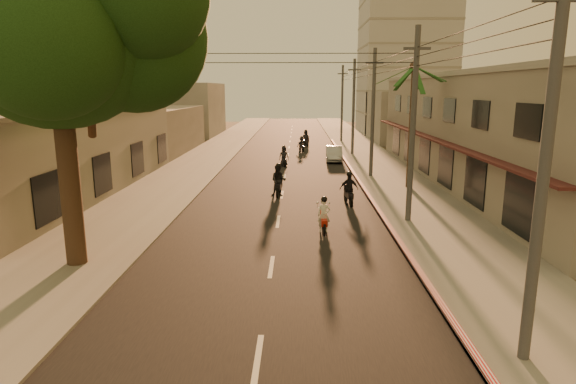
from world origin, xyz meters
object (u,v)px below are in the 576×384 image
Objects in this scene: scooter_red at (324,216)px; scooter_far_a at (284,157)px; scooter_mid_b at (349,190)px; broadleaf_tree at (68,19)px; scooter_far_b at (302,145)px; scooter_far_c at (306,139)px; scooter_mid_a at (279,181)px; parked_car at (334,154)px; palm_tree at (414,74)px.

scooter_red is 0.95× the size of scooter_far_a.
broadleaf_tree is at bearing -144.51° from scooter_mid_b.
broadleaf_tree is 34.10m from scooter_far_b.
scooter_far_b is at bearing 73.72° from scooter_far_a.
broadleaf_tree is 38.51m from scooter_far_c.
broadleaf_tree is 6.47× the size of scooter_far_c.
broadleaf_tree is 15.25m from scooter_mid_a.
parked_car is 11.30m from scooter_far_c.
scooter_far_c is (-6.17, 22.94, -6.30)m from palm_tree.
broadleaf_tree is 28.96m from parked_car.
palm_tree is at bearing 19.94° from scooter_mid_a.
palm_tree is 4.38× the size of scooter_far_c.
scooter_far_b is at bearing 76.17° from broadleaf_tree.
scooter_mid_b is (10.36, 9.45, -7.64)m from broadleaf_tree.
scooter_far_a reaches higher than scooter_far_b.
scooter_mid_b is at bearing 42.38° from broadleaf_tree.
scooter_far_c is at bearing 103.96° from parked_car.
scooter_far_a is (0.00, 11.20, -0.11)m from scooter_mid_a.
scooter_far_a is 0.44× the size of parked_car.
scooter_far_c is at bearing 68.84° from scooter_far_b.
scooter_red is 0.41× the size of parked_car.
scooter_mid_b is (-4.26, -4.40, -6.31)m from palm_tree.
palm_tree reaches higher than scooter_red.
palm_tree is 20.59m from scooter_far_b.
palm_tree is at bearing -54.54° from scooter_far_a.
scooter_red is 18.69m from scooter_far_a.
scooter_far_b is (-6.67, 18.39, -6.42)m from palm_tree.
broadleaf_tree is at bearing -110.47° from parked_car.
scooter_red is at bearing 25.89° from broadleaf_tree.
scooter_far_b is 0.39× the size of parked_car.
scooter_mid_a is 1.14× the size of scooter_far_a.
scooter_far_a reaches higher than parked_car.
palm_tree reaches higher than scooter_far_a.
palm_tree is 2.03× the size of parked_car.
scooter_red is at bearing -103.34° from scooter_far_b.
scooter_far_a is (-3.94, 13.32, -0.06)m from scooter_mid_b.
scooter_mid_b is at bearing 71.97° from scooter_red.
scooter_far_a is at bearing -80.41° from scooter_far_c.
scooter_far_c is (0.50, 4.54, 0.12)m from scooter_far_b.
scooter_mid_a is at bearing -97.13° from scooter_far_a.
broadleaf_tree is 7.63× the size of scooter_far_b.
scooter_red is 21.60m from parked_car.
scooter_mid_a reaches higher than scooter_far_c.
scooter_mid_a is (-2.30, 7.35, 0.18)m from scooter_red.
parked_car is at bearing -81.65° from scooter_far_b.
broadleaf_tree is 6.01× the size of scooter_mid_a.
scooter_mid_b reaches higher than scooter_far_a.
scooter_far_a is at bearing 96.50° from scooter_red.
scooter_mid_b is 1.20× the size of scooter_far_b.
scooter_red is (8.71, 4.23, -7.76)m from broadleaf_tree.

